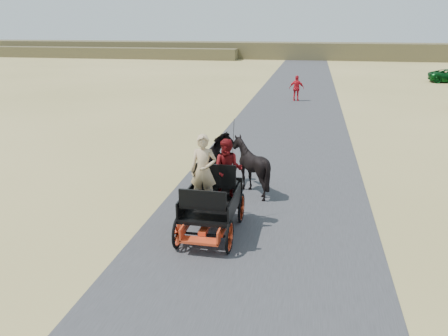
% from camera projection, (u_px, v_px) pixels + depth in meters
% --- Properties ---
extents(ground, '(140.00, 140.00, 0.00)m').
position_uv_depth(ground, '(241.00, 292.00, 8.58)').
color(ground, tan).
extents(road, '(6.00, 140.00, 0.01)m').
position_uv_depth(road, '(241.00, 292.00, 8.58)').
color(road, '#38383A').
rests_on(road, ground).
extents(ridge_far, '(140.00, 6.00, 2.40)m').
position_uv_depth(ridge_far, '(307.00, 51.00, 65.93)').
color(ridge_far, brown).
rests_on(ridge_far, ground).
extents(ridge_near, '(40.00, 4.00, 1.60)m').
position_uv_depth(ridge_near, '(111.00, 53.00, 67.94)').
color(ridge_near, brown).
rests_on(ridge_near, ground).
extents(carriage, '(1.30, 2.40, 0.72)m').
position_uv_depth(carriage, '(211.00, 219.00, 10.94)').
color(carriage, black).
rests_on(carriage, ground).
extents(horse_left, '(0.91, 2.01, 1.70)m').
position_uv_depth(horse_left, '(216.00, 164.00, 13.69)').
color(horse_left, black).
rests_on(horse_left, ground).
extents(horse_right, '(1.37, 1.54, 1.70)m').
position_uv_depth(horse_right, '(250.00, 166.00, 13.48)').
color(horse_right, black).
rests_on(horse_right, ground).
extents(driver_man, '(0.66, 0.43, 1.80)m').
position_uv_depth(driver_man, '(203.00, 171.00, 10.63)').
color(driver_man, tan).
rests_on(driver_man, carriage).
extents(passenger_woman, '(0.77, 0.60, 1.58)m').
position_uv_depth(passenger_woman, '(228.00, 169.00, 11.09)').
color(passenger_woman, '#660C0F').
rests_on(passenger_woman, carriage).
extents(pedestrian, '(1.04, 0.49, 1.73)m').
position_uv_depth(pedestrian, '(297.00, 88.00, 29.74)').
color(pedestrian, red).
rests_on(pedestrian, ground).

